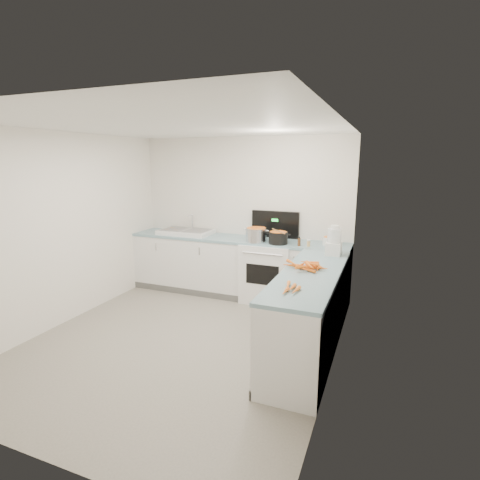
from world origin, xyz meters
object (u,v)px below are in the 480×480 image
at_px(black_pot, 278,238).
at_px(steel_pot, 256,235).
at_px(mixing_bowl, 331,241).
at_px(sink, 186,232).
at_px(food_processor, 334,242).
at_px(stove, 269,270).
at_px(extract_bottle, 299,242).
at_px(spice_jar, 309,244).

bearing_deg(black_pot, steel_pot, 177.69).
bearing_deg(mixing_bowl, sink, -178.76).
bearing_deg(steel_pot, food_processor, -17.77).
relative_size(steel_pot, black_pot, 1.14).
distance_m(stove, extract_bottle, 0.73).
bearing_deg(extract_bottle, stove, 161.40).
distance_m(sink, extract_bottle, 1.95).
relative_size(sink, black_pot, 3.12).
xyz_separation_m(sink, mixing_bowl, (2.36, 0.05, 0.02)).
height_order(sink, black_pot, sink).
bearing_deg(spice_jar, stove, 166.70).
relative_size(black_pot, extract_bottle, 2.50).
height_order(sink, food_processor, food_processor).
bearing_deg(spice_jar, black_pot, 179.40).
relative_size(sink, mixing_bowl, 3.45).
relative_size(stove, food_processor, 3.54).
distance_m(steel_pot, extract_bottle, 0.66).
distance_m(spice_jar, food_processor, 0.55).
bearing_deg(sink, food_processor, -12.01).
relative_size(mixing_bowl, spice_jar, 3.09).
xyz_separation_m(steel_pot, mixing_bowl, (1.08, 0.20, -0.04)).
height_order(sink, steel_pot, sink).
bearing_deg(sink, extract_bottle, -5.32).
xyz_separation_m(stove, spice_jar, (0.62, -0.15, 0.51)).
bearing_deg(sink, steel_pot, -6.43).
relative_size(black_pot, food_processor, 0.72).
height_order(stove, steel_pot, stove).
bearing_deg(spice_jar, food_processor, -42.43).
bearing_deg(extract_bottle, mixing_bowl, 29.07).
distance_m(stove, sink, 1.54).
xyz_separation_m(extract_bottle, spice_jar, (0.13, 0.02, -0.01)).
height_order(black_pot, extract_bottle, black_pot).
bearing_deg(spice_jar, mixing_bowl, 36.99).
relative_size(black_pot, mixing_bowl, 1.11).
xyz_separation_m(stove, black_pot, (0.18, -0.14, 0.54)).
xyz_separation_m(spice_jar, food_processor, (0.40, -0.36, 0.12)).
relative_size(steel_pot, food_processor, 0.82).
bearing_deg(mixing_bowl, extract_bottle, -150.93).
distance_m(extract_bottle, food_processor, 0.64).
relative_size(stove, black_pot, 4.93).
bearing_deg(steel_pot, black_pot, -2.31).
bearing_deg(sink, mixing_bowl, 1.24).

